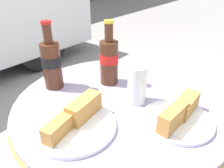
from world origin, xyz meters
TOP-DOWN VIEW (x-y plane):
  - bistro_table at (0.00, 0.00)m, footprint 0.76×0.76m
  - cola_bottle_left at (-0.08, 0.26)m, footprint 0.07×0.07m
  - cola_bottle_right at (0.08, 0.11)m, footprint 0.07×0.07m
  - drinking_glass at (0.02, -0.05)m, footprint 0.07×0.07m
  - lunch_plate_near at (-0.20, 0.02)m, footprint 0.25×0.25m
  - lunch_plate_far at (0.01, -0.21)m, footprint 0.22×0.22m

SIDE VIEW (x-z plane):
  - bistro_table at x=0.00m, z-range 0.23..0.99m
  - lunch_plate_near at x=-0.20m, z-range 0.74..0.82m
  - lunch_plate_far at x=0.01m, z-range 0.75..0.82m
  - drinking_glass at x=0.02m, z-range 0.75..0.89m
  - cola_bottle_right at x=0.08m, z-range 0.73..0.98m
  - cola_bottle_left at x=-0.08m, z-range 0.73..0.99m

